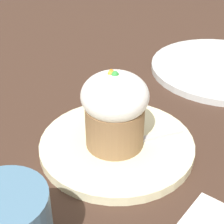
{
  "coord_description": "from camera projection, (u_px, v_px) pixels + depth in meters",
  "views": [
    {
      "loc": [
        0.27,
        -0.34,
        0.35
      ],
      "look_at": [
        -0.0,
        -0.01,
        0.07
      ],
      "focal_mm": 60.0,
      "sensor_mm": 36.0,
      "label": 1
    }
  ],
  "objects": [
    {
      "name": "carrot_cake",
      "position": [
        112.0,
        108.0,
        0.51
      ],
      "size": [
        0.09,
        0.09,
        0.12
      ],
      "color": "olive",
      "rests_on": "dessert_plate"
    },
    {
      "name": "dessert_plate",
      "position": [
        117.0,
        145.0,
        0.55
      ],
      "size": [
        0.23,
        0.23,
        0.01
      ],
      "color": "beige",
      "rests_on": "ground_plane"
    },
    {
      "name": "side_plate",
      "position": [
        221.0,
        68.0,
        0.77
      ],
      "size": [
        0.29,
        0.29,
        0.01
      ],
      "color": "silver",
      "rests_on": "ground_plane"
    },
    {
      "name": "spoon",
      "position": [
        125.0,
        143.0,
        0.54
      ],
      "size": [
        0.09,
        0.13,
        0.01
      ],
      "color": "#B7B7BC",
      "rests_on": "dessert_plate"
    },
    {
      "name": "ground_plane",
      "position": [
        117.0,
        149.0,
        0.55
      ],
      "size": [
        4.0,
        4.0,
        0.0
      ],
      "primitive_type": "plane",
      "color": "#3D281E"
    }
  ]
}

